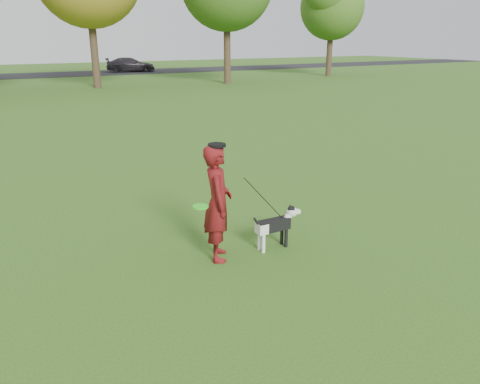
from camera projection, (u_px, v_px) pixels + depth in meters
ground at (235, 252)px, 7.40m from camera, size 120.00×120.00×0.00m
road at (15, 76)px, 40.54m from camera, size 120.00×7.00×0.02m
man at (218, 203)px, 6.94m from camera, size 0.65×0.76×1.78m
dog at (277, 223)px, 7.43m from camera, size 0.90×0.18×0.68m
car_right at (130, 65)px, 45.09m from camera, size 4.91×2.91×1.33m
man_held_items at (260, 196)px, 7.17m from camera, size 1.55×0.36×1.33m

